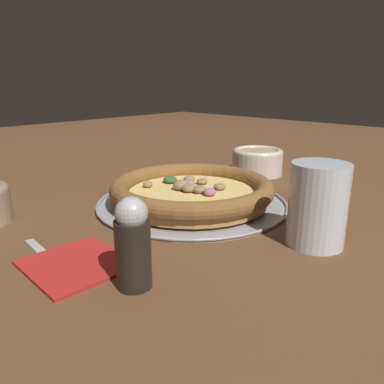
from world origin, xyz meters
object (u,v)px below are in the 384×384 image
Objects in this scene: pizza_tray at (192,203)px; pepper_shaker at (133,244)px; drinking_cup at (318,205)px; pizza at (192,190)px; bowl_near at (257,160)px; fork at (55,263)px; napkin at (76,263)px.

pepper_shaker is (0.15, -0.26, 0.05)m from pizza_tray.
drinking_cup is (0.25, -0.01, 0.06)m from pizza_tray.
pizza is 2.46× the size of bowl_near.
pizza_tray is 2.09× the size of fork.
napkin is at bearing -167.84° from pepper_shaker.
pizza is 0.28m from napkin.
pizza_tray is at bearing -80.81° from bowl_near.
bowl_near is 0.96× the size of napkin.
pizza_tray is 0.30m from fork.
pizza_tray is 0.25m from drinking_cup.
drinking_cup reaches higher than bowl_near.
pizza_tray is 0.29m from bowl_near.
pizza is 0.25m from drinking_cup.
fork is (0.04, -0.29, -0.00)m from pizza_tray.
bowl_near reaches higher than pizza_tray.
fork is (-0.02, -0.02, -0.00)m from napkin.
pizza is 2.37× the size of napkin.
bowl_near is 0.58m from pepper_shaker.
pizza_tray is 0.28m from napkin.
bowl_near is 0.42m from drinking_cup.
pepper_shaker is at bearing 23.86° from fork.
pizza_tray is 0.30m from pepper_shaker.
pizza is at bearing 102.95° from fork.
drinking_cup reaches higher than pizza_tray.
bowl_near reaches higher than pizza.
drinking_cup is (0.29, -0.29, 0.02)m from bowl_near.
bowl_near is 0.57m from napkin.
napkin is 1.20× the size of pepper_shaker.
pepper_shaker is at bearing 12.16° from napkin.
pizza_tray is 2.88× the size of bowl_near.
fork is at bearing -81.99° from bowl_near.
drinking_cup is 0.70× the size of fork.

